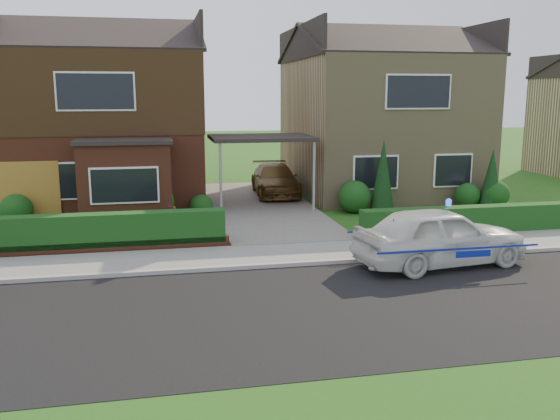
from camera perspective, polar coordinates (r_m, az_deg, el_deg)
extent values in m
plane|color=#204D14|center=(12.49, 7.08, -9.19)|extent=(120.00, 120.00, 0.00)
cube|color=black|center=(12.49, 7.08, -9.19)|extent=(60.00, 6.00, 0.02)
cube|color=#9E9993|center=(15.24, 3.40, -5.12)|extent=(60.00, 0.16, 0.12)
cube|color=slate|center=(16.22, 2.43, -4.15)|extent=(60.00, 2.00, 0.10)
cube|color=#666059|center=(22.80, -1.79, 0.34)|extent=(3.80, 12.00, 0.12)
cube|color=brown|center=(25.19, -16.27, 7.44)|extent=(7.20, 8.00, 5.80)
cube|color=white|center=(21.54, -21.06, 2.58)|extent=(1.80, 0.08, 1.30)
cube|color=white|center=(21.25, -12.61, 2.95)|extent=(1.60, 0.08, 1.30)
cube|color=white|center=(21.14, -17.33, 10.84)|extent=(2.60, 0.08, 1.30)
cube|color=black|center=(25.15, -16.46, 10.73)|extent=(7.26, 8.06, 2.90)
cube|color=brown|center=(20.61, -14.63, 2.47)|extent=(3.00, 1.40, 2.70)
cube|color=black|center=(20.46, -14.82, 6.41)|extent=(3.20, 1.60, 0.14)
cube|color=#98835D|center=(26.90, 9.42, 7.93)|extent=(7.20, 8.00, 5.80)
cube|color=white|center=(22.73, 9.19, 3.59)|extent=(1.80, 0.08, 1.30)
cube|color=white|center=(24.03, 16.29, 3.69)|extent=(1.60, 0.08, 1.30)
cube|color=white|center=(23.16, 13.16, 11.02)|extent=(2.60, 0.08, 1.30)
cube|color=black|center=(22.46, -1.83, 6.97)|extent=(3.80, 3.00, 0.14)
cylinder|color=gray|center=(20.99, -5.73, 2.93)|extent=(0.10, 0.10, 2.70)
cylinder|color=gray|center=(21.61, 3.29, 3.19)|extent=(0.10, 0.10, 2.70)
cube|color=olive|center=(21.73, -23.25, 1.55)|extent=(2.20, 0.10, 2.10)
cube|color=brown|center=(17.00, -17.98, -3.53)|extent=(7.70, 0.25, 0.36)
cube|color=#103311|center=(17.19, -17.89, -3.98)|extent=(7.50, 0.55, 0.90)
cube|color=#103311|center=(19.52, 18.26, -2.23)|extent=(7.50, 0.55, 0.80)
sphere|color=#103311|center=(21.43, -24.05, -0.02)|extent=(1.08, 1.08, 1.08)
sphere|color=#103311|center=(20.70, -11.95, 0.69)|extent=(1.32, 1.32, 1.32)
sphere|color=#103311|center=(21.08, -7.57, 0.36)|extent=(0.84, 0.84, 0.84)
sphere|color=#103311|center=(21.96, 7.18, 1.27)|extent=(1.20, 1.20, 1.20)
sphere|color=#103311|center=(23.95, 17.58, 1.36)|extent=(0.96, 0.96, 0.96)
sphere|color=#103311|center=(24.19, 20.00, 1.45)|extent=(1.08, 1.08, 1.08)
cone|color=black|center=(22.02, 9.86, 3.06)|extent=(0.90, 0.90, 2.60)
cone|color=black|center=(24.00, 19.68, 2.75)|extent=(0.90, 0.90, 2.20)
imported|color=silver|center=(15.56, 15.14, -2.49)|extent=(2.38, 4.65, 1.52)
sphere|color=#193FF2|center=(15.49, 16.03, 0.57)|extent=(0.17, 0.17, 0.17)
cube|color=navy|center=(14.80, 16.69, -3.51)|extent=(4.09, 0.02, 0.05)
cube|color=navy|center=(16.36, 13.72, -1.99)|extent=(4.09, 0.01, 0.05)
ellipsoid|color=black|center=(14.89, 11.08, -1.76)|extent=(0.22, 0.17, 0.21)
sphere|color=white|center=(14.85, 11.22, -1.85)|extent=(0.11, 0.11, 0.11)
sphere|color=black|center=(14.85, 11.20, -1.25)|extent=(0.13, 0.13, 0.13)
cone|color=black|center=(14.83, 11.04, -1.00)|extent=(0.04, 0.04, 0.05)
cone|color=black|center=(14.87, 11.36, -0.99)|extent=(0.04, 0.04, 0.05)
imported|color=brown|center=(25.12, -0.46, 2.95)|extent=(2.06, 4.48, 1.27)
imported|color=gray|center=(17.52, -12.19, -2.15)|extent=(0.46, 0.39, 0.75)
imported|color=gray|center=(17.63, -7.03, -1.95)|extent=(0.49, 0.44, 0.72)
imported|color=gray|center=(19.44, -10.22, -0.69)|extent=(0.50, 0.50, 0.80)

